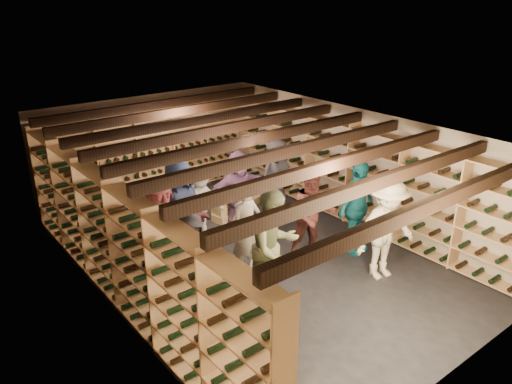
{
  "coord_description": "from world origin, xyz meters",
  "views": [
    {
      "loc": [
        -5.04,
        -6.47,
        4.63
      ],
      "look_at": [
        0.2,
        0.2,
        1.18
      ],
      "focal_mm": 35.0,
      "sensor_mm": 36.0,
      "label": 1
    }
  ],
  "objects": [
    {
      "name": "ceiling",
      "position": [
        0.0,
        0.0,
        2.4
      ],
      "size": [
        5.5,
        8.0,
        0.01
      ],
      "primitive_type": "cube",
      "color": "beige",
      "rests_on": "walls"
    },
    {
      "name": "wine_rack_right",
      "position": [
        2.57,
        0.0,
        1.08
      ],
      "size": [
        0.32,
        7.5,
        2.15
      ],
      "color": "tan",
      "rests_on": "ground"
    },
    {
      "name": "person_11",
      "position": [
        0.62,
        1.3,
        0.8
      ],
      "size": [
        1.53,
        0.63,
        1.61
      ],
      "primitive_type": "imported",
      "rotation": [
        0.0,
        0.0,
        -0.1
      ],
      "color": "#7B517D",
      "rests_on": "ground"
    },
    {
      "name": "person_9",
      "position": [
        -0.33,
        1.3,
        0.74
      ],
      "size": [
        1.03,
        0.68,
        1.49
      ],
      "primitive_type": "imported",
      "rotation": [
        0.0,
        0.0,
        -0.13
      ],
      "color": "#ADA99E",
      "rests_on": "ground"
    },
    {
      "name": "wine_rack_back",
      "position": [
        0.0,
        3.83,
        1.07
      ],
      "size": [
        4.7,
        0.3,
        2.15
      ],
      "color": "tan",
      "rests_on": "ground"
    },
    {
      "name": "person_4",
      "position": [
        1.61,
        -1.01,
        0.9
      ],
      "size": [
        1.11,
        0.61,
        1.8
      ],
      "primitive_type": "imported",
      "rotation": [
        0.0,
        0.0,
        0.17
      ],
      "color": "#197882",
      "rests_on": "ground"
    },
    {
      "name": "ceiling_joists",
      "position": [
        0.0,
        0.0,
        2.26
      ],
      "size": [
        5.4,
        7.12,
        0.18
      ],
      "color": "black",
      "rests_on": "ground"
    },
    {
      "name": "person_6",
      "position": [
        -1.0,
        0.93,
        0.92
      ],
      "size": [
        0.91,
        0.6,
        1.84
      ],
      "primitive_type": "imported",
      "rotation": [
        0.0,
        0.0,
        0.02
      ],
      "color": "#222E4E",
      "rests_on": "ground"
    },
    {
      "name": "crate_loose",
      "position": [
        1.51,
        2.01,
        0.09
      ],
      "size": [
        0.54,
        0.39,
        0.17
      ],
      "primitive_type": "cube",
      "rotation": [
        0.0,
        0.0,
        0.13
      ],
      "color": "tan",
      "rests_on": "ground"
    },
    {
      "name": "person_8",
      "position": [
        0.79,
        -0.71,
        0.88
      ],
      "size": [
        1.04,
        0.94,
        1.76
      ],
      "primitive_type": "imported",
      "rotation": [
        0.0,
        0.0,
        -0.38
      ],
      "color": "#411E19",
      "rests_on": "ground"
    },
    {
      "name": "wine_rack_left",
      "position": [
        -2.57,
        0.0,
        1.08
      ],
      "size": [
        0.32,
        7.5,
        2.15
      ],
      "color": "tan",
      "rests_on": "ground"
    },
    {
      "name": "crate_stack_right",
      "position": [
        -0.25,
        2.6,
        0.17
      ],
      "size": [
        0.55,
        0.41,
        0.34
      ],
      "rotation": [
        0.0,
        0.0,
        -0.17
      ],
      "color": "tan",
      "rests_on": "ground"
    },
    {
      "name": "ground",
      "position": [
        0.0,
        0.0,
        0.0
      ],
      "size": [
        8.0,
        8.0,
        0.0
      ],
      "primitive_type": "plane",
      "color": "black",
      "rests_on": "ground"
    },
    {
      "name": "person_3",
      "position": [
        1.3,
        -1.92,
        0.9
      ],
      "size": [
        1.28,
        0.89,
        1.81
      ],
      "primitive_type": "imported",
      "rotation": [
        0.0,
        0.0,
        -0.2
      ],
      "color": "#C2B699",
      "rests_on": "ground"
    },
    {
      "name": "person_12",
      "position": [
        1.62,
        1.3,
        0.84
      ],
      "size": [
        0.84,
        0.56,
        1.69
      ],
      "primitive_type": "imported",
      "rotation": [
        0.0,
        0.0,
        0.03
      ],
      "color": "#36363C",
      "rests_on": "ground"
    },
    {
      "name": "walls",
      "position": [
        0.0,
        0.0,
        1.2
      ],
      "size": [
        5.52,
        8.02,
        2.4
      ],
      "color": "#BBAA91",
      "rests_on": "ground"
    },
    {
      "name": "person_0",
      "position": [
        -1.93,
        -0.98,
        0.88
      ],
      "size": [
        1.0,
        0.81,
        1.77
      ],
      "primitive_type": "imported",
      "rotation": [
        0.0,
        0.0,
        -0.33
      ],
      "color": "black",
      "rests_on": "ground"
    },
    {
      "name": "crate_stack_left",
      "position": [
        0.46,
        1.64,
        0.26
      ],
      "size": [
        0.55,
        0.4,
        0.51
      ],
      "rotation": [
        0.0,
        0.0,
        0.16
      ],
      "color": "tan",
      "rests_on": "ground"
    },
    {
      "name": "person_2",
      "position": [
        -0.65,
        -1.34,
        0.95
      ],
      "size": [
        0.94,
        0.74,
        1.91
      ],
      "primitive_type": "imported",
      "rotation": [
        0.0,
        0.0,
        0.01
      ],
      "color": "#58603E",
      "rests_on": "ground"
    },
    {
      "name": "person_5",
      "position": [
        -1.68,
        0.37,
        0.92
      ],
      "size": [
        1.71,
        0.55,
        1.85
      ],
      "primitive_type": "imported",
      "rotation": [
        0.0,
        0.0,
        -0.0
      ],
      "color": "brown",
      "rests_on": "ground"
    },
    {
      "name": "person_7",
      "position": [
        -0.53,
        -0.46,
        0.86
      ],
      "size": [
        0.67,
        0.48,
        1.71
      ],
      "primitive_type": "imported",
      "rotation": [
        0.0,
        0.0,
        0.12
      ],
      "color": "gray",
      "rests_on": "ground"
    }
  ]
}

